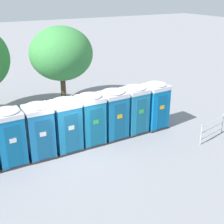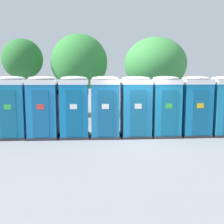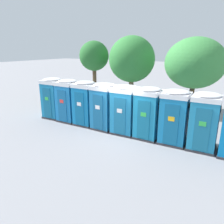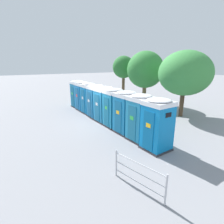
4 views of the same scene
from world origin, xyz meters
name	(u,v)px [view 1 (image 1 of 4)]	position (x,y,z in m)	size (l,w,h in m)	color
ground_plane	(69,151)	(0.00, 0.00, 0.00)	(120.00, 120.00, 0.00)	gray
portapotty_2	(10,137)	(-2.55, 0.21, 1.28)	(1.20, 1.23, 2.54)	#2D2D33
portapotty_3	(39,130)	(-1.27, 0.19, 1.28)	(1.19, 1.22, 2.54)	#2D2D33
portapotty_4	(66,124)	(0.00, 0.21, 1.28)	(1.26, 1.24, 2.54)	#2D2D33
portapotty_5	(91,119)	(1.27, 0.25, 1.28)	(1.17, 1.21, 2.54)	#2D2D33
portapotty_6	(113,114)	(2.54, 0.28, 1.28)	(1.26, 1.24, 2.54)	#2D2D33
portapotty_7	(135,109)	(3.81, 0.30, 1.28)	(1.22, 1.24, 2.54)	#2D2D33
portapotty_8	(155,105)	(5.08, 0.26, 1.28)	(1.26, 1.25, 2.54)	#2D2D33
street_tree_1	(61,54)	(2.07, 6.00, 3.33)	(3.90, 3.90, 5.01)	#4C3826
event_barrier	(212,128)	(6.81, -2.28, 0.57)	(2.01, 0.52, 1.05)	#B7B7BC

